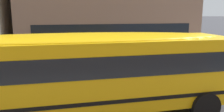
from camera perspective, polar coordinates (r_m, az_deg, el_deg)
ground_plane at (r=9.24m, az=6.47°, el=-10.08°), size 400.00×400.00×0.00m
sidewalk_far at (r=15.89m, az=-2.01°, el=-1.09°), size 120.00×3.00×0.01m
lane_centreline at (r=9.24m, az=6.47°, el=-10.06°), size 110.00×0.16×0.01m
school_bus at (r=7.03m, az=-11.80°, el=-3.32°), size 12.03×2.84×2.69m
parked_car_beige_by_lamppost at (r=15.39m, az=19.92°, el=1.05°), size 3.95×1.98×1.64m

